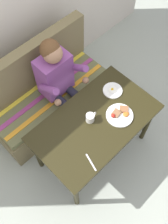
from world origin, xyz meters
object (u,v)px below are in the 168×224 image
Objects in this scene: couch at (47,96)px; fork at (91,162)px; table at (95,125)px; person at (59,80)px; plate_breakfast at (120,115)px; coffee_mug at (90,118)px; plate_eggs at (113,90)px.

couch reaches higher than fork.
person is at bearing 82.16° from table.
couch is 8.47× the size of fork.
table is at bearing 151.15° from plate_breakfast.
couch is 12.20× the size of coffee_mug.
table is at bearing -62.09° from coffee_mug.
plate_eggs is at bearing 44.51° from fork.
couch reaches higher than plate_eggs.
plate_breakfast reaches higher than fork.
person is at bearing 121.46° from plate_eggs.
person reaches higher than plate_breakfast.
coffee_mug reaches higher than plate_breakfast.
plate_breakfast is 2.18× the size of coffee_mug.
couch is 5.60× the size of plate_breakfast.
table is 0.40m from plate_eggs.
plate_eggs is at bearing 17.84° from table.
person is at bearing 100.27° from plate_breakfast.
plate_breakfast reaches higher than table.
table is at bearing -90.00° from couch.
table is 0.60m from person.
fork is at bearing -151.49° from plate_eggs.
couch is (0.00, 0.76, -0.32)m from table.
plate_breakfast is at bearing -28.85° from table.
coffee_mug is 0.69× the size of fork.
plate_breakfast is at bearing -34.42° from coffee_mug.
person is 0.93m from fork.
table is 0.14m from coffee_mug.
coffee_mug is (-0.02, 0.04, 0.13)m from table.
person is 4.72× the size of plate_breakfast.
person reaches higher than couch.
plate_eggs is 1.65× the size of coffee_mug.
person is (0.08, -0.17, 0.41)m from couch.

